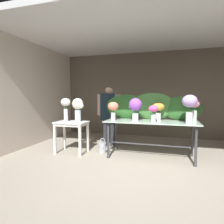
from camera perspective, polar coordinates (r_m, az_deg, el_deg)
The scene contains 17 objects.
ground_plane at distance 4.75m, azimuth 8.02°, elevation -11.46°, with size 8.20×8.20×0.00m, color #9E9384.
wall_back at distance 6.41m, azimuth 10.70°, elevation 5.11°, with size 5.77×0.12×2.74m, color #706656.
wall_left at distance 5.75m, azimuth -21.64°, elevation 4.89°, with size 0.12×3.85×2.74m, color beige.
ceiling_slab at distance 4.79m, azimuth 8.45°, elevation 22.62°, with size 5.89×3.85×0.12m, color silver.
display_table_glass at distance 4.19m, azimuth 11.59°, elevation -4.30°, with size 1.93×0.83×0.80m.
side_table_white at distance 4.55m, azimuth -12.02°, elevation -4.23°, with size 0.71×0.49×0.73m.
florist at distance 5.00m, azimuth -0.96°, elevation 0.74°, with size 0.64×0.24×1.57m.
foliage_backdrop at distance 4.44m, azimuth 11.36°, elevation 1.54°, with size 2.16×0.27×0.60m.
vase_fuchsia_tulips at distance 3.85m, azimuth 12.28°, elevation 0.08°, with size 0.19×0.18×0.35m.
vase_violet_carnations at distance 4.03m, azimuth 6.96°, elevation 1.53°, with size 0.27×0.27×0.49m.
vase_sunset_dahlias at distance 4.19m, azimuth 13.73°, elevation 0.88°, with size 0.25×0.25×0.39m.
vase_coral_stock at distance 4.14m, azimuth 0.38°, elevation 1.12°, with size 0.23×0.23×0.40m.
vase_rosy_lilies at distance 4.20m, azimuth 23.45°, elevation 1.06°, with size 0.20×0.19×0.46m.
vase_lilac_snapdragons at distance 3.89m, azimuth 22.24°, elevation 1.99°, with size 0.28×0.28×0.56m.
vase_white_roses_tall at distance 4.57m, azimuth -13.71°, elevation 1.66°, with size 0.22×0.22×0.54m.
vase_cream_lisianthus_tall at distance 4.48m, azimuth -10.21°, elevation 1.37°, with size 0.30×0.25×0.55m.
watering_can at distance 4.55m, azimuth -2.82°, elevation -10.50°, with size 0.35×0.18×0.34m.
Camera 1 is at (0.68, -2.65, 1.33)m, focal length 30.53 mm.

